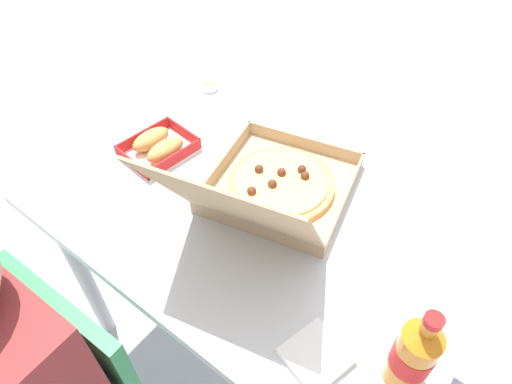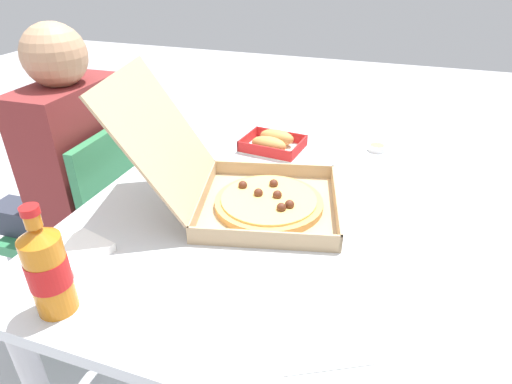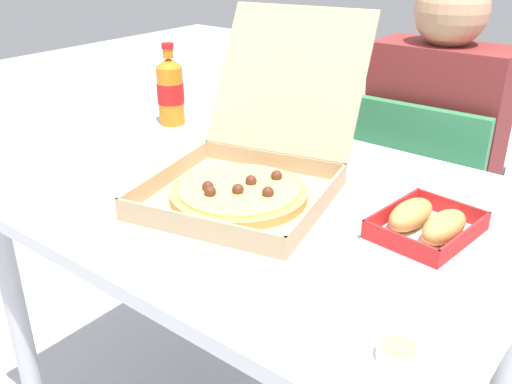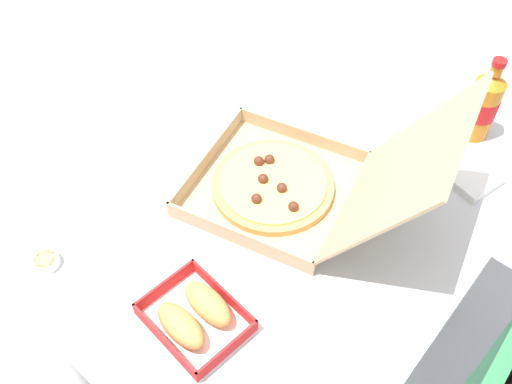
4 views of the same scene
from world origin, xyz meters
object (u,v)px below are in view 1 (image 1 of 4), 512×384
paper_menu (435,204)px  cola_bottle (414,355)px  napkin_pile (316,356)px  dipping_sauce_cup (209,86)px  bread_side_box (158,146)px  pizza_box_open (274,188)px

paper_menu → cola_bottle: bearing=77.0°
napkin_pile → dipping_sauce_cup: 0.96m
paper_menu → napkin_pile: (0.03, 0.53, 0.01)m
bread_side_box → paper_menu: bearing=-157.4°
pizza_box_open → napkin_pile: (-0.31, 0.28, -0.04)m
cola_bottle → napkin_pile: bearing=25.3°
napkin_pile → cola_bottle: bearing=-154.7°
paper_menu → bread_side_box: bearing=-5.2°
bread_side_box → paper_menu: 0.76m
paper_menu → napkin_pile: 0.53m
cola_bottle → pizza_box_open: bearing=-25.2°
napkin_pile → paper_menu: bearing=-92.7°
paper_menu → pizza_box_open: bearing=8.4°
paper_menu → dipping_sauce_cup: 0.81m
napkin_pile → dipping_sauce_cup: size_ratio=1.96×
pizza_box_open → paper_menu: pizza_box_open is taller
paper_menu → napkin_pile: bearing=59.5°
cola_bottle → paper_menu: (0.12, -0.46, -0.09)m
bread_side_box → napkin_pile: 0.72m
dipping_sauce_cup → bread_side_box: bearing=107.4°
paper_menu → napkin_pile: napkin_pile is taller
pizza_box_open → bread_side_box: 0.37m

